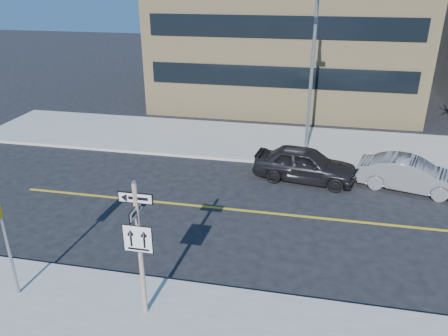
% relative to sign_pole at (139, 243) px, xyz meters
% --- Properties ---
extents(ground, '(120.00, 120.00, 0.00)m').
position_rel_sign_pole_xyz_m(ground, '(0.00, 2.51, -2.44)').
color(ground, black).
rests_on(ground, ground).
extents(sign_pole, '(0.92, 0.92, 4.06)m').
position_rel_sign_pole_xyz_m(sign_pole, '(0.00, 0.00, 0.00)').
color(sign_pole, silver).
rests_on(sign_pole, near_sidewalk).
extents(parked_car_a, '(2.56, 4.94, 1.61)m').
position_rel_sign_pole_xyz_m(parked_car_a, '(4.05, 9.99, -1.63)').
color(parked_car_a, black).
rests_on(parked_car_a, ground).
extents(parked_car_b, '(2.58, 4.69, 1.46)m').
position_rel_sign_pole_xyz_m(parked_car_b, '(8.65, 9.90, -1.70)').
color(parked_car_b, gray).
rests_on(parked_car_b, ground).
extents(streetlight_a, '(0.55, 2.25, 8.00)m').
position_rel_sign_pole_xyz_m(streetlight_a, '(4.00, 13.27, 2.32)').
color(streetlight_a, gray).
rests_on(streetlight_a, far_sidewalk).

